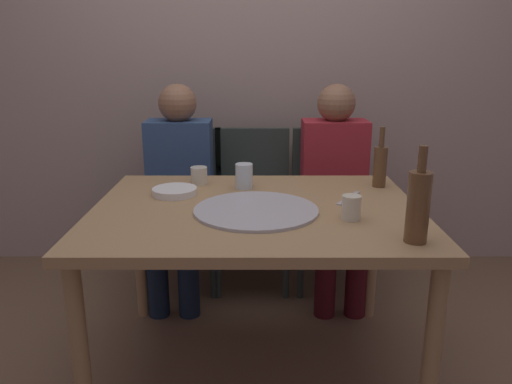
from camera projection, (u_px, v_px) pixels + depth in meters
ground_plane at (256, 366)px, 2.20m from camera, size 8.00×8.00×0.00m
back_wall at (256, 57)px, 3.05m from camera, size 6.00×0.10×2.60m
dining_table at (256, 225)px, 2.02m from camera, size 1.30×1.01×0.74m
pizza_tray at (256, 210)px, 1.94m from camera, size 0.49×0.49×0.01m
wine_bottle at (380, 165)px, 2.26m from camera, size 0.06×0.06×0.28m
beer_bottle at (418, 205)px, 1.60m from camera, size 0.07×0.07×0.32m
tumbler_near at (351, 208)px, 1.84m from camera, size 0.07×0.07×0.09m
tumbler_far at (199, 176)px, 2.31m from camera, size 0.08×0.08×0.08m
wine_glass at (244, 176)px, 2.24m from camera, size 0.08×0.08×0.11m
plate_stack at (174, 191)px, 2.16m from camera, size 0.19×0.19×0.03m
table_knife at (348, 198)px, 2.10m from camera, size 0.13×0.20×0.01m
chair_left at (183, 196)px, 2.93m from camera, size 0.44×0.44×0.90m
chair_middle at (252, 196)px, 2.93m from camera, size 0.44×0.44×0.90m
chair_right at (330, 196)px, 2.93m from camera, size 0.44×0.44×0.90m
guest_in_sweater at (178, 182)px, 2.75m from camera, size 0.36×0.56×1.17m
guest_in_beanie at (335, 182)px, 2.75m from camera, size 0.36×0.56×1.17m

